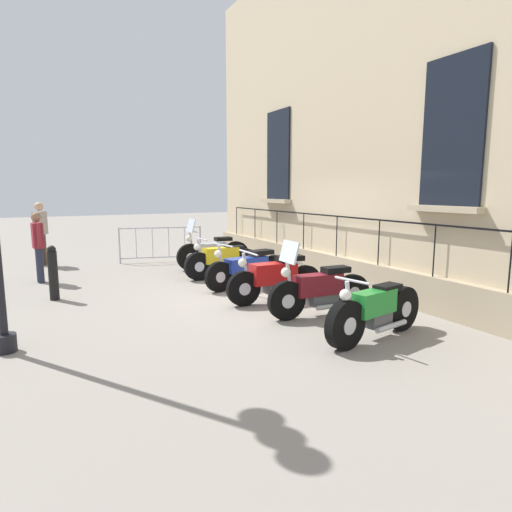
# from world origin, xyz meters

# --- Properties ---
(ground_plane) EXTENTS (60.00, 60.00, 0.00)m
(ground_plane) POSITION_xyz_m (0.00, 0.00, 0.00)
(ground_plane) COLOR gray
(building_facade) EXTENTS (0.82, 12.49, 7.90)m
(building_facade) POSITION_xyz_m (-2.39, -0.00, 3.85)
(building_facade) COLOR #C6B28E
(building_facade) RESTS_ON ground_plane
(motorcycle_silver) EXTENTS (2.02, 0.69, 1.37)m
(motorcycle_silver) POSITION_xyz_m (-0.27, -3.11, 0.44)
(motorcycle_silver) COLOR black
(motorcycle_silver) RESTS_ON ground_plane
(motorcycle_yellow) EXTENTS (1.95, 0.63, 0.99)m
(motorcycle_yellow) POSITION_xyz_m (-0.03, -1.88, 0.43)
(motorcycle_yellow) COLOR black
(motorcycle_yellow) RESTS_ON ground_plane
(motorcycle_blue) EXTENTS (2.15, 0.74, 1.01)m
(motorcycle_blue) POSITION_xyz_m (-0.12, -0.69, 0.42)
(motorcycle_blue) COLOR black
(motorcycle_blue) RESTS_ON ground_plane
(motorcycle_red) EXTENTS (2.01, 0.74, 1.01)m
(motorcycle_red) POSITION_xyz_m (-0.02, 0.67, 0.45)
(motorcycle_red) COLOR black
(motorcycle_red) RESTS_ON ground_plane
(motorcycle_maroon) EXTENTS (1.98, 0.61, 1.31)m
(motorcycle_maroon) POSITION_xyz_m (-0.23, 1.80, 0.44)
(motorcycle_maroon) COLOR black
(motorcycle_maroon) RESTS_ON ground_plane
(motorcycle_green) EXTENTS (1.99, 0.64, 0.95)m
(motorcycle_green) POSITION_xyz_m (-0.24, 3.12, 0.41)
(motorcycle_green) COLOR black
(motorcycle_green) RESTS_ON ground_plane
(crowd_barrier) EXTENTS (2.30, 0.62, 1.05)m
(crowd_barrier) POSITION_xyz_m (0.68, -4.82, 0.57)
(crowd_barrier) COLOR #B7B7BF
(crowd_barrier) RESTS_ON ground_plane
(bollard) EXTENTS (0.18, 0.18, 1.07)m
(bollard) POSITION_xyz_m (3.71, -1.46, 0.54)
(bollard) COLOR black
(bollard) RESTS_ON ground_plane
(pedestrian_standing) EXTENTS (0.39, 0.45, 1.78)m
(pedestrian_standing) POSITION_xyz_m (3.80, -5.82, 1.02)
(pedestrian_standing) COLOR #47382D
(pedestrian_standing) RESTS_ON ground_plane
(pedestrian_walking) EXTENTS (0.26, 0.53, 1.62)m
(pedestrian_walking) POSITION_xyz_m (3.91, -3.35, 0.91)
(pedestrian_walking) COLOR #23283D
(pedestrian_walking) RESTS_ON ground_plane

